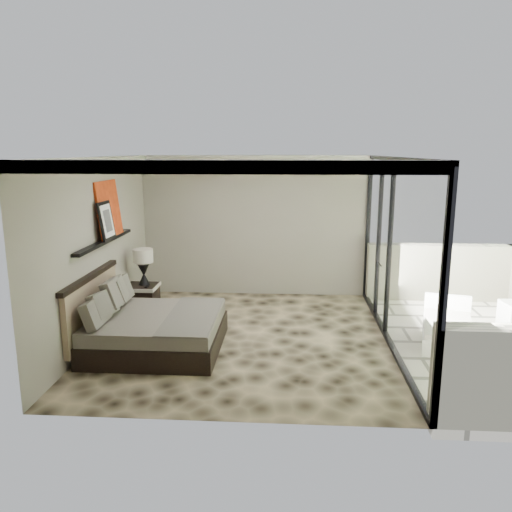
# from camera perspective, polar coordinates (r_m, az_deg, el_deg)

# --- Properties ---
(floor) EXTENTS (5.00, 5.00, 0.00)m
(floor) POSITION_cam_1_polar(r_m,az_deg,el_deg) (7.97, -1.44, -9.31)
(floor) COLOR black
(floor) RESTS_ON ground
(ceiling) EXTENTS (4.50, 5.00, 0.02)m
(ceiling) POSITION_cam_1_polar(r_m,az_deg,el_deg) (7.43, -1.55, 11.18)
(ceiling) COLOR silver
(ceiling) RESTS_ON back_wall
(back_wall) EXTENTS (4.50, 0.02, 2.80)m
(back_wall) POSITION_cam_1_polar(r_m,az_deg,el_deg) (10.02, -0.17, 3.40)
(back_wall) COLOR gray
(back_wall) RESTS_ON floor
(left_wall) EXTENTS (0.02, 5.00, 2.80)m
(left_wall) POSITION_cam_1_polar(r_m,az_deg,el_deg) (8.10, -17.49, 0.79)
(left_wall) COLOR gray
(left_wall) RESTS_ON floor
(glass_wall) EXTENTS (0.08, 5.00, 2.80)m
(glass_wall) POSITION_cam_1_polar(r_m,az_deg,el_deg) (7.70, 15.42, 0.37)
(glass_wall) COLOR white
(glass_wall) RESTS_ON floor
(terrace_slab) EXTENTS (3.00, 5.00, 0.12)m
(terrace_slab) POSITION_cam_1_polar(r_m,az_deg,el_deg) (8.53, 24.92, -9.45)
(terrace_slab) COLOR beige
(terrace_slab) RESTS_ON ground
(picture_ledge) EXTENTS (0.12, 2.20, 0.05)m
(picture_ledge) POSITION_cam_1_polar(r_m,az_deg,el_deg) (8.15, -16.88, 1.62)
(picture_ledge) COLOR black
(picture_ledge) RESTS_ON left_wall
(bed) EXTENTS (1.94, 1.88, 1.07)m
(bed) POSITION_cam_1_polar(r_m,az_deg,el_deg) (7.62, -12.05, -8.03)
(bed) COLOR black
(bed) RESTS_ON floor
(nightstand) EXTENTS (0.74, 0.74, 0.58)m
(nightstand) POSITION_cam_1_polar(r_m,az_deg,el_deg) (9.28, -12.91, -4.62)
(nightstand) COLOR black
(nightstand) RESTS_ON floor
(table_lamp) EXTENTS (0.36, 0.36, 0.65)m
(table_lamp) POSITION_cam_1_polar(r_m,az_deg,el_deg) (9.15, -12.76, -0.66)
(table_lamp) COLOR black
(table_lamp) RESTS_ON nightstand
(abstract_canvas) EXTENTS (0.13, 0.90, 0.90)m
(abstract_canvas) POSITION_cam_1_polar(r_m,az_deg,el_deg) (8.35, -16.49, 5.18)
(abstract_canvas) COLOR #A81F0E
(abstract_canvas) RESTS_ON picture_ledge
(framed_print) EXTENTS (0.11, 0.50, 0.60)m
(framed_print) POSITION_cam_1_polar(r_m,az_deg,el_deg) (8.09, -16.74, 3.89)
(framed_print) COLOR black
(framed_print) RESTS_ON picture_ledge
(lounger) EXTENTS (1.07, 1.59, 0.57)m
(lounger) POSITION_cam_1_polar(r_m,az_deg,el_deg) (8.32, 21.05, -7.91)
(lounger) COLOR white
(lounger) RESTS_ON terrace_slab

